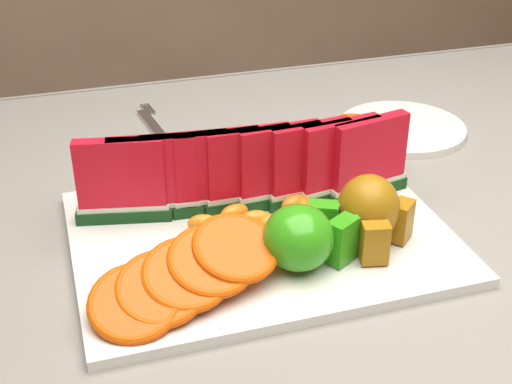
{
  "coord_description": "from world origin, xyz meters",
  "views": [
    {
      "loc": [
        -0.26,
        -0.61,
        1.19
      ],
      "look_at": [
        -0.07,
        0.02,
        0.81
      ],
      "focal_mm": 50.0,
      "sensor_mm": 36.0,
      "label": 1
    }
  ],
  "objects_px": {
    "pear_cluster": "(371,211)",
    "side_plate": "(402,128)",
    "apple_cluster": "(304,237)",
    "fork": "(157,130)",
    "platter": "(260,236)"
  },
  "relations": [
    {
      "from": "apple_cluster",
      "to": "fork",
      "type": "relative_size",
      "value": 0.53
    },
    {
      "from": "platter",
      "to": "pear_cluster",
      "type": "distance_m",
      "value": 0.12
    },
    {
      "from": "pear_cluster",
      "to": "fork",
      "type": "height_order",
      "value": "pear_cluster"
    },
    {
      "from": "fork",
      "to": "side_plate",
      "type": "bearing_deg",
      "value": -16.74
    },
    {
      "from": "platter",
      "to": "side_plate",
      "type": "xyz_separation_m",
      "value": [
        0.28,
        0.21,
        -0.0
      ]
    },
    {
      "from": "pear_cluster",
      "to": "fork",
      "type": "xyz_separation_m",
      "value": [
        -0.16,
        0.36,
        -0.05
      ]
    },
    {
      "from": "platter",
      "to": "apple_cluster",
      "type": "height_order",
      "value": "apple_cluster"
    },
    {
      "from": "pear_cluster",
      "to": "side_plate",
      "type": "xyz_separation_m",
      "value": [
        0.18,
        0.26,
        -0.05
      ]
    },
    {
      "from": "platter",
      "to": "pear_cluster",
      "type": "height_order",
      "value": "pear_cluster"
    },
    {
      "from": "apple_cluster",
      "to": "side_plate",
      "type": "relative_size",
      "value": 0.44
    },
    {
      "from": "platter",
      "to": "pear_cluster",
      "type": "bearing_deg",
      "value": -26.63
    },
    {
      "from": "pear_cluster",
      "to": "side_plate",
      "type": "height_order",
      "value": "pear_cluster"
    },
    {
      "from": "fork",
      "to": "pear_cluster",
      "type": "bearing_deg",
      "value": -66.29
    },
    {
      "from": "side_plate",
      "to": "fork",
      "type": "xyz_separation_m",
      "value": [
        -0.34,
        0.1,
        -0.0
      ]
    },
    {
      "from": "fork",
      "to": "platter",
      "type": "bearing_deg",
      "value": -79.71
    }
  ]
}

